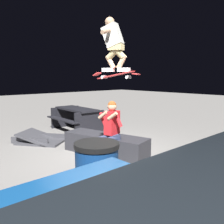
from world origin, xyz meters
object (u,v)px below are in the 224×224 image
at_px(ledge_box_main, 105,144).
at_px(kicker_ramp, 42,140).
at_px(person_sitting_on_ledge, 109,129).
at_px(picnic_table_back, 77,115).
at_px(trash_bin, 97,181).
at_px(skater_airborne, 114,42).
at_px(skateboard, 116,75).

relative_size(ledge_box_main, kicker_ramp, 1.37).
height_order(person_sitting_on_ledge, picnic_table_back, person_sitting_on_ledge).
xyz_separation_m(person_sitting_on_ledge, trash_bin, (-1.51, 1.54, -0.21)).
height_order(skater_airborne, picnic_table_back, skater_airborne).
bearing_deg(kicker_ramp, trash_bin, 163.25).
distance_m(skateboard, skater_airborne, 0.69).
height_order(skateboard, trash_bin, skateboard).
relative_size(ledge_box_main, picnic_table_back, 1.18).
distance_m(skateboard, kicker_ramp, 3.02).
bearing_deg(trash_bin, skater_airborne, -47.62).
distance_m(kicker_ramp, picnic_table_back, 1.78).
height_order(person_sitting_on_ledge, skater_airborne, skater_airborne).
distance_m(skater_airborne, kicker_ramp, 3.43).
relative_size(ledge_box_main, person_sitting_on_ledge, 1.59).
bearing_deg(kicker_ramp, person_sitting_on_ledge, -171.30).
distance_m(person_sitting_on_ledge, skateboard, 1.14).
xyz_separation_m(skateboard, picnic_table_back, (3.04, -1.02, -1.34)).
xyz_separation_m(skateboard, trash_bin, (-1.53, 1.75, -1.33)).
bearing_deg(kicker_ramp, ledge_box_main, -162.36).
bearing_deg(skateboard, picnic_table_back, -18.63).
bearing_deg(ledge_box_main, kicker_ramp, 17.64).
height_order(person_sitting_on_ledge, kicker_ramp, person_sitting_on_ledge).
bearing_deg(picnic_table_back, skater_airborne, 160.69).
bearing_deg(picnic_table_back, trash_bin, 148.68).
bearing_deg(trash_bin, kicker_ramp, -16.75).
bearing_deg(skater_airborne, picnic_table_back, -19.31).
relative_size(skateboard, kicker_ramp, 0.68).
xyz_separation_m(ledge_box_main, person_sitting_on_ledge, (-0.43, 0.26, 0.48)).
bearing_deg(skater_airborne, ledge_box_main, -11.51).
bearing_deg(kicker_ramp, skater_airborne, -166.60).
xyz_separation_m(ledge_box_main, skateboard, (-0.41, 0.05, 1.61)).
distance_m(person_sitting_on_ledge, skater_airborne, 1.82).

